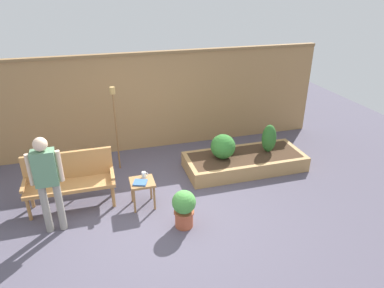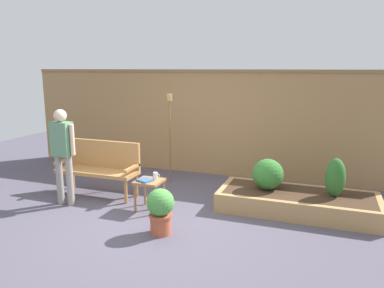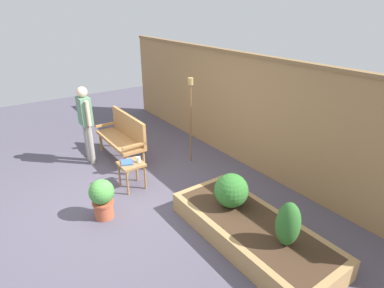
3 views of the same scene
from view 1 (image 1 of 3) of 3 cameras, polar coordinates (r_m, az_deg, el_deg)
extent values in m
plane|color=#514C5B|center=(5.89, -4.55, -11.23)|extent=(14.00, 14.00, 0.00)
cube|color=#A37A4C|center=(7.71, -8.87, 6.48)|extent=(8.40, 0.10, 2.10)
cube|color=olive|center=(7.44, -9.44, 14.37)|extent=(8.40, 0.14, 0.06)
cylinder|color=#B77F47|center=(6.37, -13.03, -6.62)|extent=(0.06, 0.06, 0.40)
cylinder|color=#B77F47|center=(6.07, -12.78, -8.37)|extent=(0.06, 0.06, 0.40)
cylinder|color=#B77F47|center=(6.49, -24.79, -7.90)|extent=(0.06, 0.06, 0.40)
cylinder|color=#B77F47|center=(6.19, -25.17, -9.67)|extent=(0.06, 0.06, 0.40)
cube|color=#B77F47|center=(6.13, -19.29, -6.37)|extent=(1.44, 0.48, 0.06)
cube|color=#B77F47|center=(6.18, -19.60, -3.24)|extent=(1.44, 0.06, 0.48)
cube|color=#B77F47|center=(6.16, -25.86, -6.00)|extent=(0.06, 0.48, 0.04)
cube|color=#B77F47|center=(6.04, -12.95, -4.56)|extent=(0.06, 0.48, 0.04)
cylinder|color=#9E7042|center=(6.15, -6.75, -7.14)|extent=(0.04, 0.04, 0.44)
cylinder|color=#9E7042|center=(5.87, -6.18, -8.81)|extent=(0.04, 0.04, 0.44)
cylinder|color=#9E7042|center=(6.12, -9.81, -7.55)|extent=(0.04, 0.04, 0.44)
cylinder|color=#9E7042|center=(5.84, -9.40, -9.25)|extent=(0.04, 0.04, 0.44)
cube|color=#9E7042|center=(5.86, -8.18, -6.21)|extent=(0.40, 0.40, 0.04)
cylinder|color=white|center=(5.94, -7.91, -4.99)|extent=(0.07, 0.07, 0.10)
torus|color=white|center=(5.94, -7.52, -4.94)|extent=(0.07, 0.01, 0.07)
cube|color=#38609E|center=(5.80, -8.48, -6.26)|extent=(0.27, 0.26, 0.03)
cylinder|color=#B75638|center=(5.55, -1.30, -12.23)|extent=(0.28, 0.28, 0.24)
cylinder|color=#B75638|center=(5.47, -1.32, -11.08)|extent=(0.32, 0.32, 0.04)
sphere|color=#4C9942|center=(5.36, -1.34, -9.50)|extent=(0.37, 0.37, 0.37)
cube|color=#AD8451|center=(6.81, 10.14, -4.61)|extent=(2.40, 0.09, 0.30)
cube|color=#AD8451|center=(7.53, 7.19, -1.31)|extent=(2.40, 0.09, 0.30)
cube|color=#AD8451|center=(6.80, -0.35, -4.19)|extent=(0.09, 0.82, 0.30)
cube|color=#AD8451|center=(7.68, 16.47, -1.66)|extent=(0.09, 0.82, 0.30)
cube|color=#422D1E|center=(7.16, 8.59, -2.88)|extent=(2.22, 0.82, 0.30)
cylinder|color=brown|center=(6.93, 5.03, -2.00)|extent=(0.04, 0.04, 0.06)
sphere|color=#33752D|center=(6.84, 5.10, -0.41)|extent=(0.49, 0.49, 0.49)
cylinder|color=brown|center=(7.32, 12.31, -0.97)|extent=(0.04, 0.04, 0.06)
ellipsoid|color=#2D6628|center=(7.21, 12.50, 0.90)|extent=(0.29, 0.29, 0.59)
cylinder|color=brown|center=(6.96, -12.25, 1.80)|extent=(0.03, 0.03, 1.58)
cylinder|color=#AD894C|center=(6.67, -12.93, 8.55)|extent=(0.10, 0.10, 0.13)
cylinder|color=gray|center=(5.68, -20.80, -9.53)|extent=(0.11, 0.11, 0.82)
cylinder|color=gray|center=(5.71, -22.81, -9.73)|extent=(0.11, 0.11, 0.82)
cube|color=#5B8966|center=(5.36, -22.97, -3.62)|extent=(0.32, 0.20, 0.54)
cylinder|color=beige|center=(5.33, -20.85, -3.39)|extent=(0.07, 0.07, 0.49)
cylinder|color=beige|center=(5.39, -25.06, -3.85)|extent=(0.07, 0.07, 0.49)
sphere|color=beige|center=(5.20, -23.65, -0.05)|extent=(0.20, 0.20, 0.20)
camera|label=2|loc=(3.35, 64.75, -13.76)|focal=34.50mm
camera|label=3|loc=(5.97, 43.93, 13.26)|focal=29.53mm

